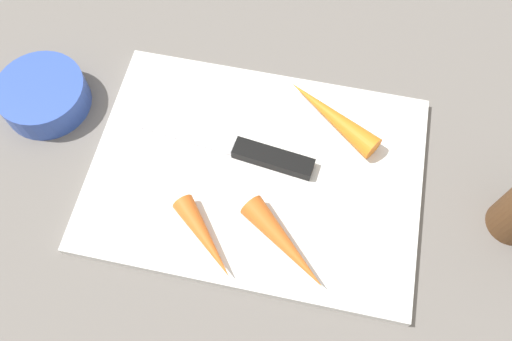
# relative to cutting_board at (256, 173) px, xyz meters

# --- Properties ---
(ground_plane) EXTENTS (1.40, 1.40, 0.00)m
(ground_plane) POSITION_rel_cutting_board_xyz_m (0.00, 0.00, -0.01)
(ground_plane) COLOR slate
(cutting_board) EXTENTS (0.36, 0.26, 0.01)m
(cutting_board) POSITION_rel_cutting_board_xyz_m (0.00, 0.00, 0.00)
(cutting_board) COLOR white
(cutting_board) RESTS_ON ground_plane
(knife) EXTENTS (0.20, 0.04, 0.01)m
(knife) POSITION_rel_cutting_board_xyz_m (0.00, 0.02, 0.01)
(knife) COLOR #B7B7BC
(knife) RESTS_ON cutting_board
(carrot_medium) EXTENTS (0.10, 0.09, 0.03)m
(carrot_medium) POSITION_rel_cutting_board_xyz_m (0.05, -0.08, 0.02)
(carrot_medium) COLOR orange
(carrot_medium) RESTS_ON cutting_board
(carrot_longest) EXTENTS (0.12, 0.09, 0.03)m
(carrot_longest) POSITION_rel_cutting_board_xyz_m (0.07, 0.08, 0.02)
(carrot_longest) COLOR orange
(carrot_longest) RESTS_ON cutting_board
(carrot_shortest) EXTENTS (0.08, 0.08, 0.02)m
(carrot_shortest) POSITION_rel_cutting_board_xyz_m (-0.03, -0.09, 0.02)
(carrot_shortest) COLOR orange
(carrot_shortest) RESTS_ON cutting_board
(small_bowl) EXTENTS (0.10, 0.10, 0.04)m
(small_bowl) POSITION_rel_cutting_board_xyz_m (-0.26, 0.04, 0.01)
(small_bowl) COLOR #3351B2
(small_bowl) RESTS_ON ground_plane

